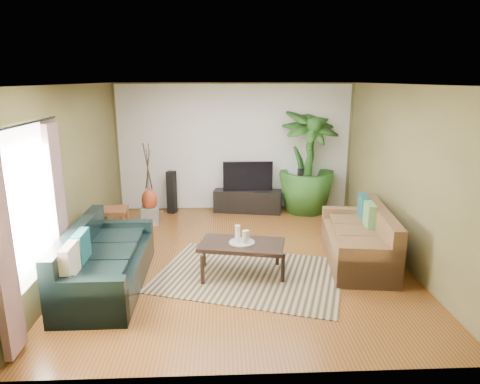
{
  "coord_description": "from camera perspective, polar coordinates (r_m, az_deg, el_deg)",
  "views": [
    {
      "loc": [
        -0.29,
        -6.3,
        2.78
      ],
      "look_at": [
        0.0,
        0.2,
        1.05
      ],
      "focal_mm": 32.0,
      "sensor_mm": 36.0,
      "label": 1
    }
  ],
  "objects": [
    {
      "name": "candle_short",
      "position": [
        6.22,
        0.86,
        -5.8
      ],
      "size": [
        0.08,
        0.08,
        0.15
      ],
      "primitive_type": "cylinder",
      "color": "beige",
      "rests_on": "candle_tray"
    },
    {
      "name": "backwall_panel",
      "position": [
        9.16,
        -0.72,
        5.9
      ],
      "size": [
        4.9,
        0.0,
        4.9
      ],
      "primitive_type": "plane",
      "rotation": [
        1.57,
        0.0,
        0.0
      ],
      "color": "white",
      "rests_on": "ground"
    },
    {
      "name": "sofa_left",
      "position": [
        6.16,
        -17.32,
        -8.29
      ],
      "size": [
        0.95,
        2.19,
        0.85
      ],
      "primitive_type": "cube",
      "rotation": [
        0.0,
        0.0,
        1.58
      ],
      "color": "black",
      "rests_on": "floor"
    },
    {
      "name": "speaker_left",
      "position": [
        9.16,
        -9.08,
        -0.02
      ],
      "size": [
        0.21,
        0.22,
        0.9
      ],
      "primitive_type": "cube",
      "rotation": [
        0.0,
        0.0,
        -0.32
      ],
      "color": "black",
      "rests_on": "floor"
    },
    {
      "name": "side_table",
      "position": [
        8.09,
        -16.48,
        -3.91
      ],
      "size": [
        0.51,
        0.51,
        0.52
      ],
      "primitive_type": "cube",
      "rotation": [
        0.0,
        0.0,
        0.04
      ],
      "color": "brown",
      "rests_on": "floor"
    },
    {
      "name": "floor",
      "position": [
        6.89,
        0.08,
        -8.9
      ],
      "size": [
        5.5,
        5.5,
        0.0
      ],
      "primitive_type": "plane",
      "color": "brown",
      "rests_on": "ground"
    },
    {
      "name": "wall_front",
      "position": [
        3.84,
        2.0,
        -6.99
      ],
      "size": [
        5.0,
        0.0,
        5.0
      ],
      "primitive_type": "plane",
      "rotation": [
        -1.57,
        0.0,
        0.0
      ],
      "color": "olive",
      "rests_on": "ground"
    },
    {
      "name": "pedestal",
      "position": [
        8.64,
        -11.87,
        -3.05
      ],
      "size": [
        0.36,
        0.36,
        0.33
      ],
      "primitive_type": "cube",
      "rotation": [
        0.0,
        0.0,
        0.09
      ],
      "color": "gray",
      "rests_on": "floor"
    },
    {
      "name": "vase",
      "position": [
        8.55,
        -11.99,
        -1.04
      ],
      "size": [
        0.3,
        0.3,
        0.42
      ],
      "primitive_type": "ellipsoid",
      "color": "#9A391C",
      "rests_on": "pedestal"
    },
    {
      "name": "plant_pot",
      "position": [
        9.34,
        8.72,
        -1.6
      ],
      "size": [
        0.4,
        0.4,
        0.31
      ],
      "primitive_type": "cylinder",
      "color": "black",
      "rests_on": "floor"
    },
    {
      "name": "television",
      "position": [
        9.04,
        1.05,
        2.15
      ],
      "size": [
        1.05,
        0.06,
        0.62
      ],
      "primitive_type": "cube",
      "color": "black",
      "rests_on": "tv_stand"
    },
    {
      "name": "curtain_rod",
      "position": [
        5.19,
        -27.19,
        7.96
      ],
      "size": [
        0.03,
        1.9,
        0.03
      ],
      "primitive_type": "cylinder",
      "rotation": [
        1.57,
        0.0,
        0.0
      ],
      "color": "black",
      "rests_on": "ground"
    },
    {
      "name": "coffee_table",
      "position": [
        6.28,
        0.24,
        -8.89
      ],
      "size": [
        1.31,
        0.88,
        0.49
      ],
      "primitive_type": "cube",
      "rotation": [
        0.0,
        0.0,
        -0.2
      ],
      "color": "black",
      "rests_on": "floor"
    },
    {
      "name": "curtain_near",
      "position": [
        4.78,
        -29.19,
        -7.05
      ],
      "size": [
        0.08,
        0.35,
        2.2
      ],
      "primitive_type": "cube",
      "color": "gray",
      "rests_on": "ground"
    },
    {
      "name": "wall_back",
      "position": [
        9.17,
        -0.72,
        5.91
      ],
      "size": [
        5.0,
        0.0,
        5.0
      ],
      "primitive_type": "plane",
      "rotation": [
        1.57,
        0.0,
        0.0
      ],
      "color": "olive",
      "rests_on": "ground"
    },
    {
      "name": "wall_left",
      "position": [
        6.83,
        -21.39,
        1.76
      ],
      "size": [
        0.0,
        5.5,
        5.5
      ],
      "primitive_type": "plane",
      "rotation": [
        1.57,
        0.0,
        1.57
      ],
      "color": "olive",
      "rests_on": "ground"
    },
    {
      "name": "potted_plant",
      "position": [
        9.12,
        8.94,
        4.0
      ],
      "size": [
        1.5,
        1.5,
        2.17
      ],
      "primitive_type": "imported",
      "rotation": [
        0.0,
        0.0,
        0.28
      ],
      "color": "#23511B",
      "rests_on": "floor"
    },
    {
      "name": "curtain_far",
      "position": [
        6.08,
        -23.07,
        -1.9
      ],
      "size": [
        0.08,
        0.35,
        2.2
      ],
      "primitive_type": "cube",
      "color": "gray",
      "rests_on": "ground"
    },
    {
      "name": "window_pane",
      "position": [
        5.36,
        -26.54,
        -1.63
      ],
      "size": [
        0.0,
        1.8,
        1.8
      ],
      "primitive_type": "plane",
      "rotation": [
        1.57,
        0.0,
        1.57
      ],
      "color": "white",
      "rests_on": "ground"
    },
    {
      "name": "candle_mid",
      "position": [
        6.12,
        0.64,
        -5.99
      ],
      "size": [
        0.08,
        0.08,
        0.19
      ],
      "primitive_type": "cylinder",
      "color": "beige",
      "rests_on": "candle_tray"
    },
    {
      "name": "candle_tall",
      "position": [
        6.17,
        -0.33,
        -5.54
      ],
      "size": [
        0.08,
        0.08,
        0.24
      ],
      "primitive_type": "cylinder",
      "color": "#F0EBCB",
      "rests_on": "candle_tray"
    },
    {
      "name": "area_rug",
      "position": [
        6.36,
        1.27,
        -10.99
      ],
      "size": [
        3.06,
        2.57,
        0.01
      ],
      "primitive_type": "cube",
      "rotation": [
        0.0,
        0.0,
        -0.31
      ],
      "color": "#9F885D",
      "rests_on": "floor"
    },
    {
      "name": "tv_stand",
      "position": [
        9.18,
        1.04,
        -1.19
      ],
      "size": [
        1.48,
        0.68,
        0.48
      ],
      "primitive_type": "cube",
      "rotation": [
        0.0,
        0.0,
        -0.18
      ],
      "color": "black",
      "rests_on": "floor"
    },
    {
      "name": "speaker_right",
      "position": [
        9.26,
        8.2,
        0.23
      ],
      "size": [
        0.17,
        0.19,
        0.92
      ],
      "primitive_type": "cube",
      "rotation": [
        0.0,
        0.0,
        0.04
      ],
      "color": "black",
      "rests_on": "floor"
    },
    {
      "name": "sofa_right",
      "position": [
        6.9,
        15.38,
        -5.61
      ],
      "size": [
        1.11,
        2.05,
        0.85
      ],
      "primitive_type": "cube",
      "rotation": [
        0.0,
        0.0,
        -1.69
      ],
      "color": "brown",
      "rests_on": "floor"
    },
    {
      "name": "wall_right",
      "position": [
        7.04,
        20.88,
        2.18
      ],
      "size": [
        0.0,
        5.5,
        5.5
      ],
      "primitive_type": "plane",
      "rotation": [
        1.57,
        0.0,
        -1.57
      ],
      "color": "olive",
      "rests_on": "ground"
    },
    {
      "name": "ceiling",
      "position": [
        6.31,
        0.08,
        14.16
      ],
      "size": [
        5.5,
        5.5,
        0.0
      ],
      "primitive_type": "plane",
      "rotation": [
        3.14,
        0.0,
        0.0
      ],
      "color": "white",
      "rests_on": "ground"
    },
    {
      "name": "candle_tray",
      "position": [
        6.19,
        0.24,
        -6.74
      ],
      "size": [
        0.37,
        0.37,
        0.02
      ],
      "primitive_type": "cylinder",
      "color": "gray",
      "rests_on": "coffee_table"
    }
  ]
}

